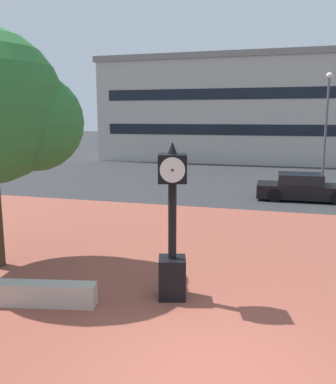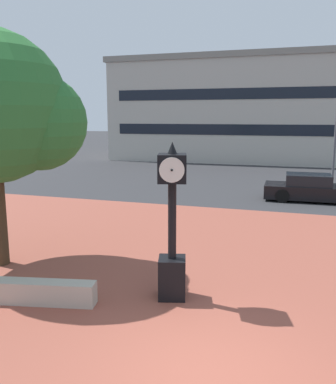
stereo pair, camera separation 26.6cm
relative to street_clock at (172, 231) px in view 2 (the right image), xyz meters
The scene contains 7 objects.
ground_plane 3.32m from the street_clock, 61.41° to the right, with size 200.00×200.00×0.00m, color #2D2D30.
plaza_brick_paving 2.50m from the street_clock, 44.26° to the left, with size 44.00×15.91×0.01m, color brown.
planter_wall 3.50m from the street_clock, 157.64° to the right, with size 3.20×0.40×0.50m, color #ADA393.
street_clock is the anchor object (origin of this frame).
plaza_tree 5.57m from the street_clock, behind, with size 4.26×3.96×6.22m.
car_street_near 12.78m from the street_clock, 75.30° to the left, with size 4.55×2.05×1.28m.
civic_building 32.85m from the street_clock, 93.86° to the left, with size 24.65×12.96×9.28m.
Camera 2 is at (1.12, -5.65, 3.99)m, focal length 38.29 mm.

